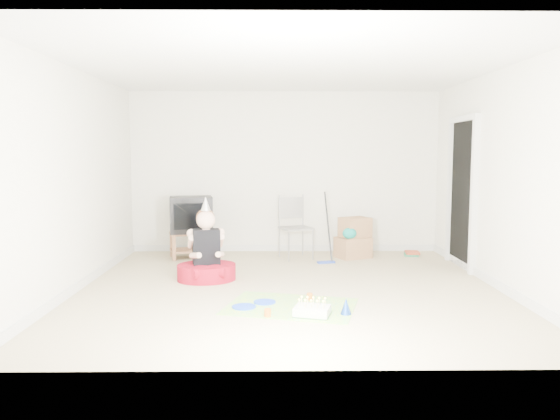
{
  "coord_description": "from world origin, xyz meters",
  "views": [
    {
      "loc": [
        -0.18,
        -6.41,
        1.62
      ],
      "look_at": [
        -0.1,
        0.4,
        0.9
      ],
      "focal_mm": 35.0,
      "sensor_mm": 36.0,
      "label": 1
    }
  ],
  "objects_px": {
    "cardboard_boxes": "(354,238)",
    "seated_woman": "(206,262)",
    "birthday_cake": "(312,311)",
    "crt_tv": "(191,214)",
    "tv_stand": "(192,242)",
    "folding_chair": "(296,228)"
  },
  "relations": [
    {
      "from": "folding_chair",
      "to": "tv_stand",
      "type": "bearing_deg",
      "value": 176.81
    },
    {
      "from": "crt_tv",
      "to": "folding_chair",
      "type": "distance_m",
      "value": 1.63
    },
    {
      "from": "crt_tv",
      "to": "cardboard_boxes",
      "type": "height_order",
      "value": "crt_tv"
    },
    {
      "from": "folding_chair",
      "to": "birthday_cake",
      "type": "height_order",
      "value": "folding_chair"
    },
    {
      "from": "crt_tv",
      "to": "cardboard_boxes",
      "type": "bearing_deg",
      "value": -9.94
    },
    {
      "from": "tv_stand",
      "to": "crt_tv",
      "type": "relative_size",
      "value": 1.14
    },
    {
      "from": "tv_stand",
      "to": "folding_chair",
      "type": "height_order",
      "value": "folding_chair"
    },
    {
      "from": "folding_chair",
      "to": "seated_woman",
      "type": "xyz_separation_m",
      "value": [
        -1.2,
        -1.41,
        -0.24
      ]
    },
    {
      "from": "cardboard_boxes",
      "to": "birthday_cake",
      "type": "xyz_separation_m",
      "value": [
        -0.86,
        -3.04,
        -0.25
      ]
    },
    {
      "from": "cardboard_boxes",
      "to": "seated_woman",
      "type": "height_order",
      "value": "seated_woman"
    },
    {
      "from": "cardboard_boxes",
      "to": "crt_tv",
      "type": "bearing_deg",
      "value": 179.59
    },
    {
      "from": "crt_tv",
      "to": "seated_woman",
      "type": "height_order",
      "value": "seated_woman"
    },
    {
      "from": "folding_chair",
      "to": "crt_tv",
      "type": "bearing_deg",
      "value": 176.81
    },
    {
      "from": "crt_tv",
      "to": "tv_stand",
      "type": "bearing_deg",
      "value": -54.53
    },
    {
      "from": "tv_stand",
      "to": "cardboard_boxes",
      "type": "bearing_deg",
      "value": -0.41
    },
    {
      "from": "tv_stand",
      "to": "seated_woman",
      "type": "xyz_separation_m",
      "value": [
        0.41,
        -1.5,
        -0.01
      ]
    },
    {
      "from": "cardboard_boxes",
      "to": "birthday_cake",
      "type": "bearing_deg",
      "value": -105.7
    },
    {
      "from": "crt_tv",
      "to": "cardboard_boxes",
      "type": "distance_m",
      "value": 2.53
    },
    {
      "from": "tv_stand",
      "to": "crt_tv",
      "type": "xyz_separation_m",
      "value": [
        -0.0,
        0.0,
        0.43
      ]
    },
    {
      "from": "folding_chair",
      "to": "cardboard_boxes",
      "type": "bearing_deg",
      "value": 4.6
    },
    {
      "from": "tv_stand",
      "to": "birthday_cake",
      "type": "relative_size",
      "value": 1.81
    },
    {
      "from": "cardboard_boxes",
      "to": "seated_woman",
      "type": "xyz_separation_m",
      "value": [
        -2.09,
        -1.48,
        -0.06
      ]
    }
  ]
}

